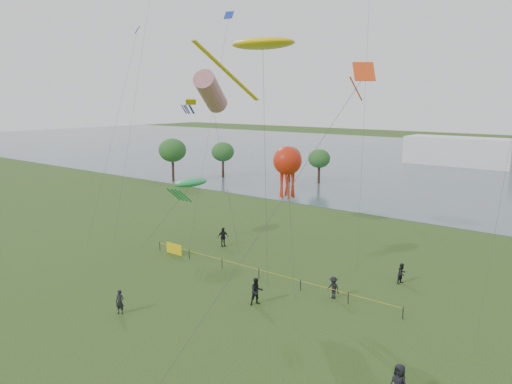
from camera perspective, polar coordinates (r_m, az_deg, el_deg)
The scene contains 15 objects.
ground_plane at distance 29.63m, azimuth -12.84°, elevation -18.31°, with size 400.00×400.00×0.00m, color #223C13.
pavilion_left at distance 116.05m, azimuth 22.21°, elevation 4.32°, with size 22.00×8.00×6.00m, color white.
trees at distance 86.79m, azimuth -2.45°, elevation 4.42°, with size 25.19×18.18×7.43m.
fence at distance 44.24m, azimuth -5.94°, elevation -7.39°, with size 24.07×0.07×1.05m.
spectator_a at distance 35.45m, azimuth 0.07°, elevation -11.29°, with size 0.94×0.73×1.93m, color black.
spectator_b at distance 36.94m, azimuth 8.83°, elevation -10.74°, with size 1.06×0.61×1.64m, color black.
spectator_c at distance 48.80m, azimuth -3.80°, elevation -5.15°, with size 1.11×0.46×1.89m, color black.
spectator_d at distance 26.14m, azimuth 16.05°, elevation -20.27°, with size 0.94×0.61×1.92m, color black.
spectator_f at distance 35.31m, azimuth -15.29°, elevation -12.03°, with size 0.60×0.40×1.65m, color black.
spectator_g at distance 40.92m, azimuth 16.34°, elevation -8.92°, with size 0.78×0.61×1.61m, color black.
kite_stingray at distance 41.06m, azimuth 0.71°, elevation 16.55°, with size 5.97×10.26×18.93m.
kite_windsock at distance 47.01m, azimuth -5.20°, elevation 11.33°, with size 6.08×5.28×16.80m.
kite_creature at distance 49.54m, azimuth -7.53°, elevation 1.04°, with size 2.41×7.85×6.45m.
kite_octopus at distance 38.50m, azimuth 3.62°, elevation 3.49°, with size 4.12×4.28×10.62m.
kite_delta at distance 29.31m, azimuth 10.88°, elevation 11.28°, with size 3.23×16.52×16.31m.
Camera 1 is at (20.65, -15.79, 14.22)m, focal length 35.00 mm.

